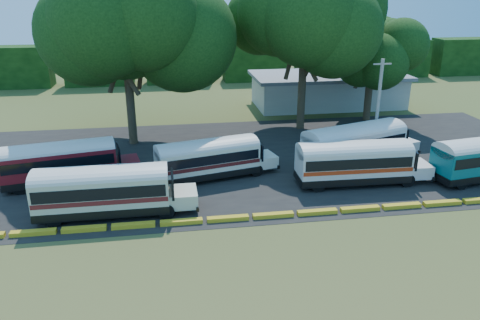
{
  "coord_description": "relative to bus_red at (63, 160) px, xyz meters",
  "views": [
    {
      "loc": [
        -1.88,
        -25.81,
        14.32
      ],
      "look_at": [
        3.07,
        6.0,
        2.27
      ],
      "focal_mm": 35.0,
      "sensor_mm": 36.0,
      "label": 1
    }
  ],
  "objects": [
    {
      "name": "ground",
      "position": [
        10.09,
        -9.0,
        -1.9
      ],
      "size": [
        160.0,
        160.0,
        0.0
      ],
      "primitive_type": "plane",
      "color": "#304D19",
      "rests_on": "ground"
    },
    {
      "name": "asphalt_strip",
      "position": [
        11.09,
        3.0,
        -1.89
      ],
      "size": [
        64.0,
        24.0,
        0.02
      ],
      "primitive_type": "cube",
      "color": "black",
      "rests_on": "ground"
    },
    {
      "name": "curb",
      "position": [
        10.09,
        -8.0,
        -1.75
      ],
      "size": [
        53.7,
        0.45,
        0.3
      ],
      "color": "gold",
      "rests_on": "ground"
    },
    {
      "name": "terminal_building",
      "position": [
        28.09,
        21.0,
        0.13
      ],
      "size": [
        19.0,
        9.0,
        4.0
      ],
      "color": "#BAB6AA",
      "rests_on": "ground"
    },
    {
      "name": "treeline_backdrop",
      "position": [
        10.09,
        39.0,
        1.1
      ],
      "size": [
        130.0,
        4.0,
        6.0
      ],
      "color": "black",
      "rests_on": "ground"
    },
    {
      "name": "bus_red",
      "position": [
        0.0,
        0.0,
        0.0
      ],
      "size": [
        10.36,
        4.34,
        3.31
      ],
      "rotation": [
        0.0,
        0.0,
        0.19
      ],
      "color": "black",
      "rests_on": "ground"
    },
    {
      "name": "bus_cream_west",
      "position": [
        3.85,
        -6.03,
        0.04
      ],
      "size": [
        10.47,
        2.69,
        3.44
      ],
      "rotation": [
        0.0,
        0.0,
        0.0
      ],
      "color": "black",
      "rests_on": "ground"
    },
    {
      "name": "bus_cream_east",
      "position": [
        11.15,
        -0.7,
        -0.09
      ],
      "size": [
        10.02,
        4.61,
        3.2
      ],
      "rotation": [
        0.0,
        0.0,
        0.24
      ],
      "color": "black",
      "rests_on": "ground"
    },
    {
      "name": "bus_white_red",
      "position": [
        21.96,
        -3.51,
        0.03
      ],
      "size": [
        10.42,
        2.81,
        3.41
      ],
      "rotation": [
        0.0,
        0.0,
        -0.02
      ],
      "color": "black",
      "rests_on": "ground"
    },
    {
      "name": "bus_white_blue",
      "position": [
        23.47,
        0.23,
        0.14
      ],
      "size": [
        11.28,
        6.02,
        3.61
      ],
      "rotation": [
        0.0,
        0.0,
        0.32
      ],
      "color": "black",
      "rests_on": "ground"
    },
    {
      "name": "tree_west",
      "position": [
        4.64,
        9.18,
        9.24
      ],
      "size": [
        13.53,
        13.53,
        16.12
      ],
      "color": "#38281C",
      "rests_on": "ground"
    },
    {
      "name": "tree_center",
      "position": [
        21.95,
        11.67,
        9.88
      ],
      "size": [
        11.97,
        11.97,
        16.2
      ],
      "color": "#38281C",
      "rests_on": "ground"
    },
    {
      "name": "tree_east",
      "position": [
        30.27,
        13.72,
        6.3
      ],
      "size": [
        7.56,
        7.56,
        11.05
      ],
      "color": "#38281C",
      "rests_on": "ground"
    },
    {
      "name": "utility_pole",
      "position": [
        26.18,
        2.59,
        2.48
      ],
      "size": [
        1.6,
        0.3,
        8.54
      ],
      "color": "gray",
      "rests_on": "ground"
    }
  ]
}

